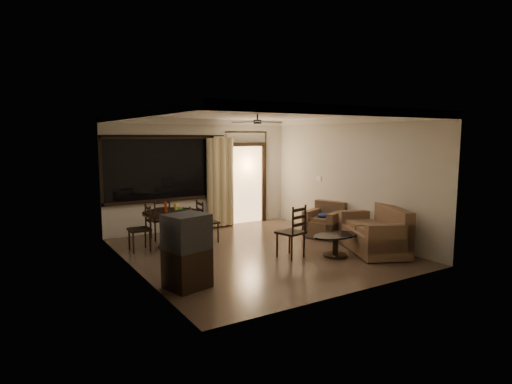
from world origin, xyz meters
TOP-DOWN VIEW (x-y plane):
  - ground at (0.00, 0.00)m, footprint 5.50×5.50m
  - room_shell at (0.59, 1.77)m, footprint 5.50×6.70m
  - dining_table at (-1.35, 1.32)m, footprint 1.22×1.22m
  - dining_chair_west at (-2.04, 1.34)m, footprint 0.43×0.43m
  - dining_chair_east at (-0.52, 1.30)m, footprint 0.43×0.43m
  - dining_chair_south at (-1.38, 0.46)m, footprint 0.43×0.49m
  - dining_chair_north at (-1.34, 2.10)m, footprint 0.43×0.43m
  - tv_cabinet at (-2.05, -1.22)m, footprint 0.73×0.69m
  - sofa at (2.11, -1.26)m, footprint 1.55×1.95m
  - armchair at (2.10, 0.30)m, footprint 1.03×1.03m
  - coffee_table at (1.15, -1.10)m, footprint 0.99×0.59m
  - side_chair at (0.35, -0.70)m, footprint 0.56×0.56m

SIDE VIEW (x-z plane):
  - ground at x=0.00m, z-range 0.00..0.00m
  - dining_chair_west at x=-2.04m, z-range -0.19..0.76m
  - dining_chair_east at x=-0.52m, z-range -0.19..0.76m
  - dining_chair_north at x=-1.34m, z-range -0.19..0.76m
  - coffee_table at x=1.15m, z-range 0.07..0.51m
  - dining_chair_south at x=-1.38m, z-range -0.17..0.78m
  - side_chair at x=0.35m, z-range -0.21..0.84m
  - armchair at x=2.10m, z-range -0.07..0.73m
  - sofa at x=2.11m, z-range -0.09..0.83m
  - tv_cabinet at x=-2.05m, z-range 0.00..1.17m
  - dining_table at x=-1.35m, z-range 0.11..1.09m
  - room_shell at x=0.59m, z-range -0.92..4.58m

